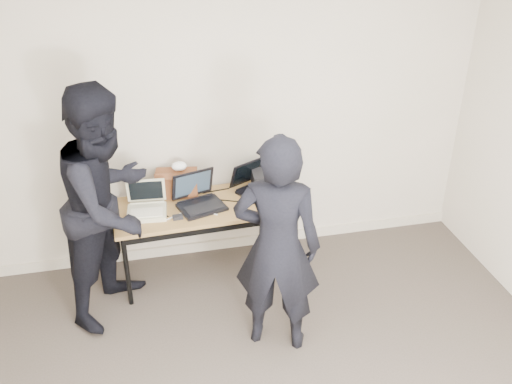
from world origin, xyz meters
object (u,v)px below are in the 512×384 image
object	(u,v)px
laptop_center	(199,199)
laptop_right	(255,184)
equipment_box	(268,180)
person_observer	(109,204)
desk	(202,212)
laptop_beige	(147,207)
leather_satchel	(177,183)
person_typist	(277,247)

from	to	relation	value
laptop_center	laptop_right	world-z (taller)	laptop_center
equipment_box	person_observer	world-z (taller)	person_observer
desk	laptop_beige	distance (m)	0.48
leather_satchel	person_observer	bearing A→B (deg)	-130.46
laptop_right	equipment_box	world-z (taller)	laptop_right
laptop_center	equipment_box	distance (m)	0.67
laptop_right	equipment_box	distance (m)	0.12
desk	person_typist	world-z (taller)	person_typist
laptop_beige	person_observer	distance (m)	0.42
leather_satchel	person_typist	distance (m)	1.33
laptop_center	person_typist	xyz separation A→B (m)	(0.44, -0.97, 0.09)
desk	laptop_beige	world-z (taller)	laptop_beige
desk	laptop_right	bearing A→B (deg)	16.07
laptop_beige	person_typist	world-z (taller)	person_typist
desk	laptop_right	distance (m)	0.55
desk	equipment_box	distance (m)	0.67
laptop_center	equipment_box	world-z (taller)	laptop_center
laptop_beige	equipment_box	distance (m)	1.11
leather_satchel	person_typist	xyz separation A→B (m)	(0.60, -1.18, 0.03)
leather_satchel	laptop_beige	bearing A→B (deg)	-130.62
laptop_center	laptop_right	distance (m)	0.55
laptop_center	leather_satchel	world-z (taller)	laptop_center
laptop_beige	leather_satchel	bearing A→B (deg)	44.89
leather_satchel	equipment_box	distance (m)	0.81
laptop_center	laptop_right	bearing A→B (deg)	-0.25
desk	equipment_box	size ratio (longest dim) A/B	5.65
person_typist	desk	bearing A→B (deg)	-44.69
laptop_beige	person_observer	world-z (taller)	person_observer
desk	laptop_right	size ratio (longest dim) A/B	3.25
laptop_right	person_typist	world-z (taller)	person_typist
laptop_center	laptop_beige	bearing A→B (deg)	166.50
equipment_box	laptop_right	bearing A→B (deg)	-171.05
leather_satchel	desk	bearing A→B (deg)	-42.33
laptop_right	equipment_box	size ratio (longest dim) A/B	1.74
desk	person_observer	size ratio (longest dim) A/B	0.78
equipment_box	person_observer	xyz separation A→B (m)	(-1.37, -0.44, 0.18)
laptop_right	laptop_beige	bearing A→B (deg)	162.73
laptop_beige	laptop_center	xyz separation A→B (m)	(0.44, 0.03, 0.01)
desk	person_observer	distance (m)	0.85
laptop_right	person_typist	xyz separation A→B (m)	(-0.08, -1.13, 0.10)
laptop_beige	laptop_center	bearing A→B (deg)	8.03
leather_satchel	equipment_box	bearing A→B (deg)	6.66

